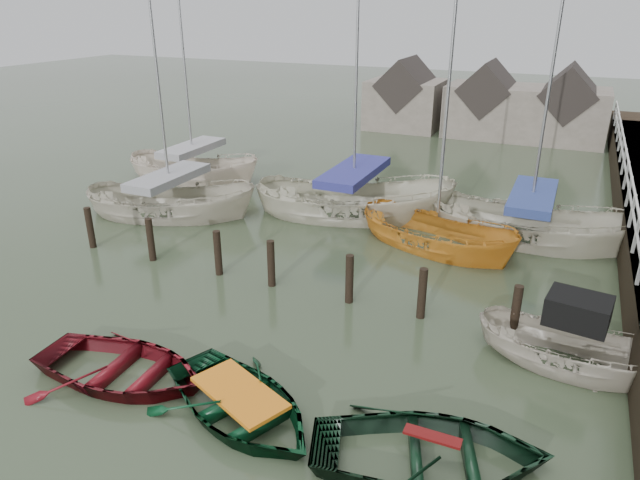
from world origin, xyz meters
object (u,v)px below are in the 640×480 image
at_px(sailboat_a, 172,214).
at_px(sailboat_c, 435,247).
at_px(rowboat_green, 241,416).
at_px(rowboat_dkgreen, 430,466).
at_px(rowboat_red, 124,379).
at_px(sailboat_b, 353,214).
at_px(motorboat, 568,363).
at_px(sailboat_d, 526,238).
at_px(sailboat_e, 195,179).

distance_m(sailboat_a, sailboat_c, 10.01).
height_order(rowboat_green, sailboat_c, sailboat_c).
xyz_separation_m(rowboat_dkgreen, sailboat_a, (-12.19, 8.55, 0.06)).
bearing_deg(rowboat_dkgreen, sailboat_c, -5.91).
distance_m(rowboat_red, sailboat_b, 11.67).
bearing_deg(motorboat, rowboat_red, 124.97).
bearing_deg(sailboat_d, sailboat_e, 90.18).
height_order(rowboat_red, sailboat_c, sailboat_c).
bearing_deg(rowboat_red, rowboat_dkgreen, -91.55).
relative_size(rowboat_red, sailboat_a, 0.34).
bearing_deg(sailboat_e, rowboat_red, -154.44).
bearing_deg(motorboat, rowboat_dkgreen, 161.66).
height_order(sailboat_a, sailboat_b, sailboat_b).
height_order(rowboat_dkgreen, motorboat, motorboat).
distance_m(rowboat_red, motorboat, 9.88).
bearing_deg(sailboat_d, rowboat_green, 164.95).
bearing_deg(rowboat_red, sailboat_d, -35.03).
xyz_separation_m(rowboat_green, sailboat_d, (4.25, 11.78, 0.06)).
xyz_separation_m(motorboat, sailboat_d, (-1.61, 7.37, -0.04)).
bearing_deg(rowboat_dkgreen, sailboat_b, 8.20).
bearing_deg(sailboat_c, sailboat_b, 84.32).
height_order(rowboat_dkgreen, sailboat_a, sailboat_a).
xyz_separation_m(rowboat_red, motorboat, (8.82, 4.44, 0.10)).
relative_size(rowboat_red, motorboat, 0.94).
bearing_deg(sailboat_e, sailboat_c, -108.69).
height_order(sailboat_d, sailboat_e, sailboat_d).
distance_m(rowboat_dkgreen, motorboat, 4.69).
height_order(sailboat_a, sailboat_e, sailboat_a).
bearing_deg(rowboat_green, sailboat_a, 67.49).
xyz_separation_m(sailboat_a, sailboat_d, (12.68, 3.01, -0.00)).
height_order(rowboat_green, sailboat_e, sailboat_e).
height_order(rowboat_dkgreen, sailboat_e, sailboat_e).
distance_m(sailboat_c, sailboat_d, 3.32).
xyz_separation_m(motorboat, sailboat_b, (-7.95, 7.20, -0.04)).
bearing_deg(sailboat_e, rowboat_dkgreen, -136.23).
bearing_deg(sailboat_d, rowboat_red, 153.39).
relative_size(motorboat, sailboat_b, 0.34).
xyz_separation_m(rowboat_green, sailboat_a, (-8.42, 8.77, 0.06)).
xyz_separation_m(rowboat_red, rowboat_dkgreen, (6.72, 0.24, 0.00)).
relative_size(rowboat_green, sailboat_d, 0.31).
bearing_deg(sailboat_e, sailboat_a, -159.09).
height_order(rowboat_red, rowboat_dkgreen, rowboat_dkgreen).
bearing_deg(sailboat_d, motorboat, -162.85).
relative_size(motorboat, sailboat_d, 0.34).
bearing_deg(sailboat_e, motorboat, -121.97).
bearing_deg(rowboat_red, sailboat_e, 26.17).
xyz_separation_m(sailboat_b, sailboat_c, (3.60, -1.72, -0.05)).
distance_m(sailboat_c, sailboat_e, 12.30).
relative_size(rowboat_red, sailboat_b, 0.32).
bearing_deg(sailboat_c, sailboat_a, 116.24).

